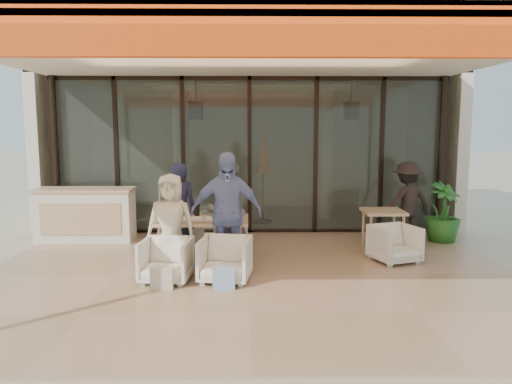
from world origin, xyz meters
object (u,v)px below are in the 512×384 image
at_px(diner_cream, 171,223).
at_px(diner_periwinkle, 226,213).
at_px(standing_woman, 407,202).
at_px(side_table, 383,216).
at_px(diner_grey, 229,210).
at_px(chair_far_left, 183,230).
at_px(host_counter, 85,214).
at_px(potted_palm, 443,212).
at_px(chair_near_right, 225,258).
at_px(dining_table, 201,222).
at_px(chair_near_left, 166,258).
at_px(diner_navy, 179,210).
at_px(chair_far_right, 230,233).
at_px(side_chair, 395,242).

distance_m(diner_cream, diner_periwinkle, 0.86).
bearing_deg(standing_woman, side_table, 30.24).
height_order(diner_grey, standing_woman, diner_grey).
bearing_deg(chair_far_left, standing_woman, 175.78).
distance_m(side_table, standing_woman, 1.01).
bearing_deg(host_counter, potted_palm, -1.46).
height_order(diner_periwinkle, potted_palm, diner_periwinkle).
distance_m(chair_near_right, diner_periwinkle, 0.75).
bearing_deg(dining_table, host_counter, 146.36).
height_order(dining_table, chair_far_left, dining_table).
bearing_deg(standing_woman, chair_near_right, 17.65).
distance_m(dining_table, potted_palm, 4.68).
distance_m(dining_table, standing_woman, 4.09).
distance_m(chair_near_left, diner_navy, 1.47).
xyz_separation_m(chair_far_right, chair_near_right, (0.00, -1.90, 0.06)).
bearing_deg(chair_far_right, diner_cream, 53.64).
xyz_separation_m(side_table, standing_woman, (0.66, 0.75, 0.13)).
bearing_deg(dining_table, chair_far_left, 113.70).
xyz_separation_m(chair_near_left, potted_palm, (4.88, 2.36, 0.24)).
distance_m(chair_far_left, diner_grey, 1.08).
xyz_separation_m(dining_table, diner_periwinkle, (0.43, -0.46, 0.23)).
relative_size(diner_navy, diner_periwinkle, 0.88).
bearing_deg(diner_cream, diner_navy, 96.32).
bearing_deg(host_counter, chair_far_right, -12.75).
height_order(diner_cream, side_chair, diner_cream).
bearing_deg(side_table, chair_near_right, -147.83).
relative_size(chair_far_left, side_chair, 1.01).
distance_m(diner_navy, diner_grey, 0.84).
distance_m(diner_grey, potted_palm, 4.15).
height_order(side_table, potted_palm, potted_palm).
bearing_deg(diner_periwinkle, potted_palm, 22.25).
bearing_deg(diner_navy, diner_periwinkle, 127.40).
xyz_separation_m(host_counter, chair_far_left, (1.96, -0.63, -0.18)).
xyz_separation_m(chair_far_left, chair_far_right, (0.84, 0.00, -0.05)).
distance_m(chair_far_right, side_table, 2.74).
distance_m(chair_near_right, diner_cream, 1.06).
relative_size(chair_near_left, chair_near_right, 0.97).
relative_size(host_counter, chair_near_right, 2.57).
relative_size(chair_far_left, diner_periwinkle, 0.38).
relative_size(chair_far_left, potted_palm, 0.60).
bearing_deg(diner_grey, chair_far_left, -50.65).
relative_size(side_table, side_chair, 1.08).
xyz_separation_m(dining_table, side_chair, (3.14, 0.00, -0.34)).
xyz_separation_m(chair_far_right, potted_palm, (4.04, 0.46, 0.28)).
height_order(diner_navy, diner_grey, diner_navy).
height_order(diner_grey, side_chair, diner_grey).
distance_m(chair_near_left, standing_woman, 4.90).
bearing_deg(diner_grey, chair_near_left, 39.15).
bearing_deg(diner_navy, diner_grey, 174.38).
distance_m(chair_far_left, diner_periwinkle, 1.73).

